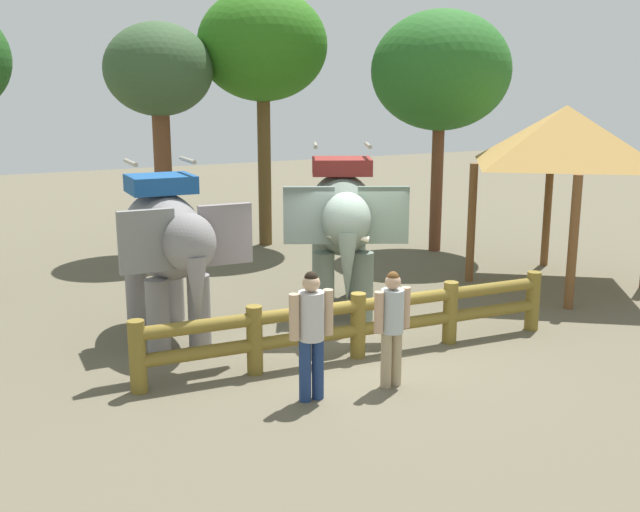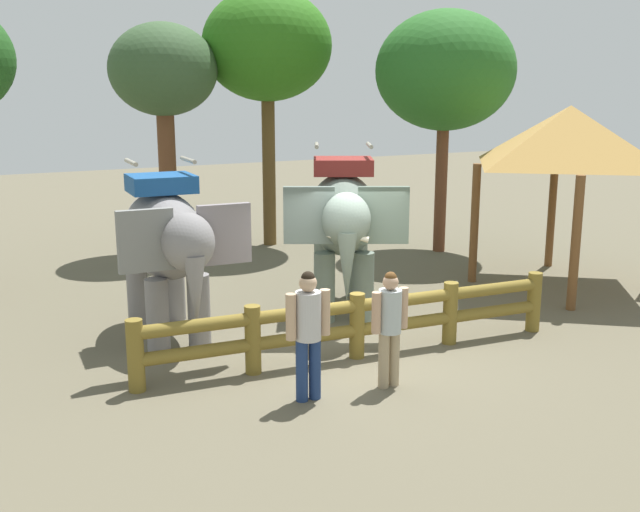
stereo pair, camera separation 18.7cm
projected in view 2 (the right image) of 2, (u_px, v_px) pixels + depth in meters
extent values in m
plane|color=brown|center=(356.00, 357.00, 11.71)|extent=(60.00, 60.00, 0.00)
cylinder|color=olive|center=(136.00, 356.00, 10.27)|extent=(0.24, 0.24, 1.05)
cylinder|color=olive|center=(253.00, 340.00, 10.92)|extent=(0.24, 0.24, 1.05)
cylinder|color=olive|center=(357.00, 326.00, 11.57)|extent=(0.24, 0.24, 1.05)
cylinder|color=olive|center=(450.00, 313.00, 12.22)|extent=(0.24, 0.24, 1.05)
cylinder|color=olive|center=(534.00, 302.00, 12.87)|extent=(0.24, 0.24, 1.05)
cylinder|color=olive|center=(357.00, 330.00, 11.59)|extent=(6.85, 0.80, 0.20)
cylinder|color=olive|center=(357.00, 306.00, 11.50)|extent=(6.85, 0.80, 0.20)
cylinder|color=gray|center=(199.00, 311.00, 12.03)|extent=(0.37, 0.37, 1.23)
cylinder|color=gray|center=(158.00, 316.00, 11.76)|extent=(0.37, 0.37, 1.23)
cylinder|color=gray|center=(175.00, 287.00, 13.51)|extent=(0.37, 0.37, 1.23)
cylinder|color=gray|center=(137.00, 291.00, 13.23)|extent=(0.37, 0.37, 1.23)
ellipsoid|color=gray|center=(164.00, 234.00, 12.37)|extent=(1.39, 2.84, 1.44)
ellipsoid|color=gray|center=(188.00, 242.00, 10.88)|extent=(0.84, 0.97, 0.88)
cube|color=gray|center=(224.00, 234.00, 11.21)|extent=(0.83, 0.17, 0.92)
cube|color=gray|center=(146.00, 241.00, 10.73)|extent=(0.83, 0.17, 0.92)
cone|color=gray|center=(196.00, 293.00, 10.75)|extent=(0.33, 0.33, 1.13)
cube|color=#1A4E8E|center=(161.00, 183.00, 12.18)|extent=(1.10, 0.98, 0.29)
cylinder|color=#A59E8C|center=(188.00, 160.00, 12.29)|extent=(0.12, 0.83, 0.07)
cylinder|color=#A59E8C|center=(131.00, 162.00, 11.91)|extent=(0.12, 0.83, 0.07)
cylinder|color=slate|center=(363.00, 287.00, 13.38)|extent=(0.39, 0.39, 1.29)
cylinder|color=slate|center=(324.00, 287.00, 13.38)|extent=(0.39, 0.39, 1.29)
cylinder|color=slate|center=(358.00, 265.00, 15.08)|extent=(0.39, 0.39, 1.29)
cylinder|color=slate|center=(323.00, 265.00, 15.07)|extent=(0.39, 0.39, 1.29)
ellipsoid|color=slate|center=(343.00, 214.00, 13.96)|extent=(2.48, 3.16, 1.50)
ellipsoid|color=slate|center=(346.00, 220.00, 12.25)|extent=(1.17, 1.23, 0.92)
cube|color=slate|center=(383.00, 215.00, 12.36)|extent=(0.82, 0.51, 0.97)
cube|color=slate|center=(309.00, 215.00, 12.35)|extent=(0.82, 0.51, 0.97)
cone|color=slate|center=(347.00, 267.00, 12.08)|extent=(0.34, 0.34, 1.18)
cone|color=beige|center=(357.00, 238.00, 12.07)|extent=(0.39, 0.27, 0.16)
cone|color=beige|center=(337.00, 238.00, 12.07)|extent=(0.39, 0.27, 0.16)
cube|color=maroon|center=(343.00, 166.00, 13.76)|extent=(1.42, 1.36, 0.30)
cylinder|color=#A59E8C|center=(370.00, 145.00, 13.68)|extent=(0.47, 0.81, 0.08)
cylinder|color=#A59E8C|center=(317.00, 145.00, 13.67)|extent=(0.47, 0.81, 0.08)
cylinder|color=tan|center=(394.00, 358.00, 10.51)|extent=(0.16, 0.16, 0.81)
cylinder|color=tan|center=(384.00, 361.00, 10.42)|extent=(0.16, 0.16, 0.81)
cylinder|color=#AAB6B9|center=(390.00, 311.00, 10.31)|extent=(0.34, 0.34, 0.62)
cylinder|color=tan|center=(403.00, 308.00, 10.42)|extent=(0.13, 0.13, 0.59)
cylinder|color=tan|center=(376.00, 313.00, 10.19)|extent=(0.13, 0.13, 0.59)
sphere|color=tan|center=(391.00, 282.00, 10.21)|extent=(0.22, 0.22, 0.22)
sphere|color=#593819|center=(391.00, 278.00, 10.20)|extent=(0.17, 0.17, 0.17)
cylinder|color=navy|center=(315.00, 368.00, 10.05)|extent=(0.17, 0.17, 0.87)
cylinder|color=navy|center=(302.00, 371.00, 9.97)|extent=(0.17, 0.17, 0.87)
cylinder|color=#B9B8BA|center=(308.00, 316.00, 9.84)|extent=(0.37, 0.37, 0.66)
cylinder|color=tan|center=(325.00, 312.00, 9.94)|extent=(0.14, 0.14, 0.63)
cylinder|color=tan|center=(291.00, 317.00, 9.73)|extent=(0.14, 0.14, 0.63)
sphere|color=tan|center=(308.00, 283.00, 9.74)|extent=(0.24, 0.24, 0.24)
sphere|color=black|center=(308.00, 278.00, 9.72)|extent=(0.19, 0.19, 0.19)
cylinder|color=brown|center=(552.00, 212.00, 17.45)|extent=(0.18, 0.18, 2.60)
cylinder|color=brown|center=(475.00, 224.00, 16.01)|extent=(0.18, 0.18, 2.60)
cylinder|color=brown|center=(576.00, 244.00, 13.93)|extent=(0.18, 0.18, 2.60)
pyramid|color=#AF8543|center=(569.00, 136.00, 15.26)|extent=(3.90, 3.90, 1.23)
cylinder|color=brown|center=(168.00, 178.00, 18.75)|extent=(0.44, 0.44, 3.89)
ellipsoid|color=#36532F|center=(163.00, 69.00, 18.15)|extent=(2.68, 2.68, 2.28)
cylinder|color=brown|center=(269.00, 165.00, 19.71)|extent=(0.35, 0.35, 4.34)
ellipsoid|color=#2B6B17|center=(267.00, 45.00, 19.03)|extent=(3.37, 3.37, 2.86)
cylinder|color=brown|center=(441.00, 182.00, 18.97)|extent=(0.31, 0.31, 3.65)
ellipsoid|color=#266322|center=(445.00, 71.00, 18.35)|extent=(3.49, 3.49, 2.97)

